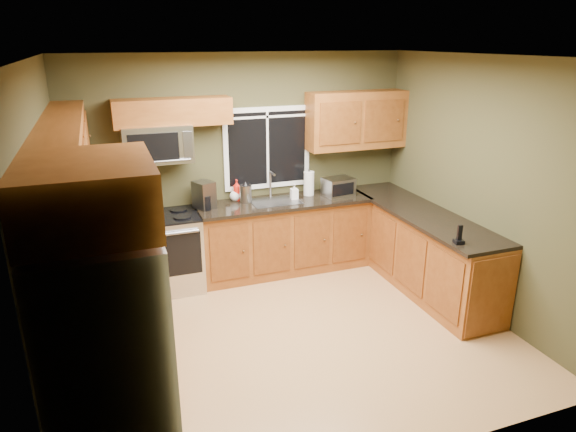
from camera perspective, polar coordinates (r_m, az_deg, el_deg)
floor at (r=5.36m, az=0.81°, el=-12.93°), size 4.20×4.20×0.00m
ceiling at (r=4.54m, az=0.97°, el=17.29°), size 4.20×4.20×0.00m
back_wall at (r=6.43m, az=-4.89°, el=5.62°), size 4.20×0.00×4.20m
front_wall at (r=3.29m, az=12.27°, el=-8.36°), size 4.20×0.00×4.20m
left_wall at (r=4.52m, az=-24.85°, el=-2.05°), size 0.00×3.60×3.60m
right_wall at (r=5.84m, az=20.52°, el=3.07°), size 0.00×3.60×3.60m
window at (r=6.45m, az=-2.31°, el=7.56°), size 1.12×0.03×1.02m
base_cabinets_left at (r=5.29m, az=-19.92°, el=-9.04°), size 0.60×2.65×0.90m
countertop_left at (r=5.09m, az=-20.23°, el=-4.33°), size 0.65×2.65×0.04m
base_cabinets_back at (r=6.55m, az=-0.46°, el=-2.33°), size 2.17×0.60×0.90m
countertop_back at (r=6.37m, az=-0.40°, el=1.53°), size 2.17×0.65×0.04m
base_cabinets_peninsula at (r=6.35m, az=14.40°, el=-3.65°), size 0.60×2.52×0.90m
countertop_peninsula at (r=6.18m, az=14.52°, el=0.36°), size 0.65×2.50×0.04m
upper_cabinets_left at (r=4.83m, az=-23.40°, el=5.77°), size 0.33×2.65×0.72m
upper_cabinets_back_left at (r=5.98m, az=-12.68°, el=11.22°), size 1.30×0.33×0.30m
upper_cabinets_back_right at (r=6.71m, az=7.60°, el=10.52°), size 1.30×0.33×0.72m
upper_cabinet_over_fridge at (r=3.05m, az=-21.40°, el=2.27°), size 0.72×0.90×0.38m
refrigerator at (r=3.53m, az=-19.10°, el=-15.56°), size 0.74×0.90×1.80m
range at (r=6.21m, az=-13.23°, el=-3.90°), size 0.76×0.69×0.94m
microwave at (r=5.98m, az=-14.32°, el=7.79°), size 0.76×0.41×0.42m
sink at (r=6.34m, az=-1.43°, el=1.75°), size 0.60×0.42×0.36m
toaster_oven at (r=6.59m, az=5.62°, el=3.26°), size 0.40×0.33×0.23m
coffee_maker at (r=6.12m, az=-9.28°, el=2.21°), size 0.27×0.31×0.32m
kettle at (r=6.29m, az=-4.73°, el=2.60°), size 0.18×0.18×0.27m
paper_towel_roll at (r=6.57m, az=2.33°, el=3.65°), size 0.16×0.16×0.34m
soap_bottle_a at (r=6.38m, az=-5.71°, el=2.89°), size 0.11×0.11×0.26m
soap_bottle_b at (r=6.40m, az=0.70°, el=2.74°), size 0.10×0.10×0.20m
soap_bottle_c at (r=6.38m, az=-5.92°, el=2.47°), size 0.16×0.16×0.17m
cordless_phone at (r=5.30m, az=18.47°, el=-2.32°), size 0.10×0.10×0.19m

